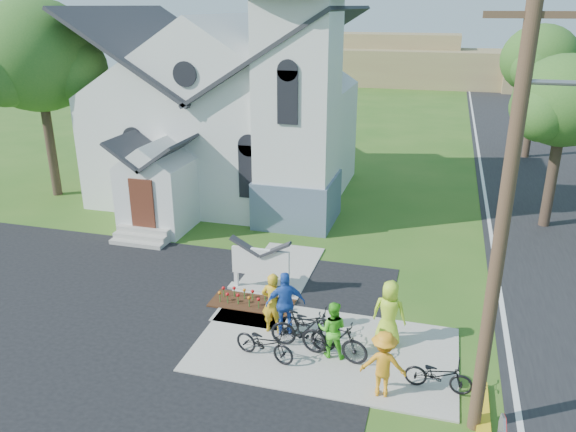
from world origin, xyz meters
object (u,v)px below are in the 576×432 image
(utility_pole, at_px, (510,196))
(bike_4, at_px, (439,375))
(cyclist_1, at_px, (332,329))
(cyclist_4, at_px, (389,313))
(cyclist_3, at_px, (383,364))
(bike_2, at_px, (265,343))
(cyclist_0, at_px, (273,303))
(bike_1, at_px, (304,330))
(bike_3, at_px, (334,340))
(cyclist_2, at_px, (286,304))
(church_sign, at_px, (261,263))
(bike_0, at_px, (309,322))

(utility_pole, relative_size, bike_4, 6.22)
(cyclist_1, distance_m, cyclist_4, 1.68)
(cyclist_1, height_order, cyclist_3, cyclist_3)
(bike_2, bearing_deg, cyclist_0, 20.72)
(utility_pole, height_order, cyclist_0, utility_pole)
(bike_1, relative_size, bike_3, 0.99)
(bike_1, bearing_deg, cyclist_3, -120.22)
(bike_2, bearing_deg, cyclist_1, -56.87)
(bike_1, xyz_separation_m, cyclist_2, (-0.67, 0.59, 0.39))
(church_sign, xyz_separation_m, cyclist_3, (4.40, -4.18, -0.14))
(cyclist_1, relative_size, cyclist_2, 0.83)
(bike_0, height_order, cyclist_1, cyclist_1)
(cyclist_0, bearing_deg, cyclist_3, 149.00)
(bike_3, bearing_deg, cyclist_3, -117.96)
(bike_0, bearing_deg, church_sign, 41.47)
(church_sign, bearing_deg, utility_pole, -35.60)
(bike_1, bearing_deg, cyclist_4, -67.80)
(church_sign, height_order, cyclist_2, cyclist_2)
(cyclist_2, distance_m, bike_2, 1.40)
(bike_0, distance_m, bike_2, 1.59)
(church_sign, height_order, bike_2, church_sign)
(bike_4, bearing_deg, bike_0, 71.45)
(cyclist_3, xyz_separation_m, cyclist_4, (-0.11, 2.20, 0.10))
(bike_0, bearing_deg, utility_pole, -121.78)
(bike_1, distance_m, bike_4, 3.64)
(church_sign, bearing_deg, cyclist_0, -63.83)
(cyclist_0, bearing_deg, bike_4, 162.21)
(cyclist_0, relative_size, cyclist_3, 1.09)
(bike_0, xyz_separation_m, bike_1, (0.01, -0.62, 0.12))
(cyclist_2, height_order, cyclist_4, cyclist_2)
(bike_4, bearing_deg, cyclist_2, 75.10)
(bike_0, bearing_deg, cyclist_2, 90.71)
(cyclist_0, bearing_deg, cyclist_2, -179.44)
(utility_pole, relative_size, bike_1, 5.45)
(bike_1, height_order, cyclist_3, cyclist_3)
(cyclist_2, relative_size, bike_3, 1.02)
(bike_3, relative_size, bike_4, 1.15)
(cyclist_1, height_order, bike_4, cyclist_1)
(utility_pole, distance_m, bike_0, 7.07)
(cyclist_0, relative_size, cyclist_2, 0.97)
(cyclist_4, bearing_deg, bike_1, 29.56)
(bike_0, distance_m, cyclist_2, 0.83)
(church_sign, distance_m, bike_1, 3.58)
(bike_0, xyz_separation_m, bike_3, (0.89, -0.86, 0.12))
(cyclist_1, bearing_deg, bike_2, 16.73)
(cyclist_1, distance_m, cyclist_2, 1.64)
(church_sign, distance_m, utility_pole, 9.18)
(bike_2, xyz_separation_m, bike_3, (1.75, 0.47, 0.10))
(cyclist_1, relative_size, bike_2, 0.91)
(church_sign, bearing_deg, cyclist_1, -45.10)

